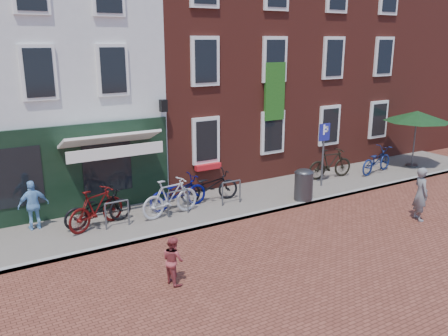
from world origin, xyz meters
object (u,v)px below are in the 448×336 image
cafe_person (33,205)px  bicycle_1 (96,208)px  bicycle_0 (98,208)px  bicycle_3 (170,197)px  bicycle_5 (330,164)px  bicycle_6 (376,160)px  bicycle_2 (178,192)px  parking_sign (324,144)px  boy (173,260)px  woman (421,194)px  bicycle_4 (209,186)px  parasol (417,114)px  litter_bin (304,183)px

cafe_person → bicycle_1: size_ratio=0.74×
bicycle_0 → bicycle_3: (2.21, -0.37, 0.06)m
bicycle_3 → bicycle_5: bearing=-93.5°
cafe_person → bicycle_6: size_ratio=0.71×
cafe_person → bicycle_2: cafe_person is taller
bicycle_6 → parking_sign: bearing=82.0°
boy → bicycle_1: bicycle_1 is taller
bicycle_3 → bicycle_2: bearing=-53.5°
bicycle_0 → parking_sign: bearing=-98.4°
parking_sign → bicycle_1: 8.64m
woman → bicycle_4: size_ratio=0.82×
woman → bicycle_6: bearing=-9.4°
parasol → woman: (-5.03, -4.16, -1.57)m
cafe_person → bicycle_6: (13.39, -0.96, -0.20)m
boy → bicycle_6: size_ratio=0.56×
bicycle_5 → parasol: bearing=-89.0°
parasol → bicycle_1: size_ratio=1.38×
cafe_person → bicycle_0: 1.84m
parasol → cafe_person: (-15.63, 1.04, -1.58)m
bicycle_3 → bicycle_5: 7.30m
bicycle_1 → litter_bin: bearing=-123.5°
woman → bicycle_3: (-6.69, 4.15, -0.15)m
litter_bin → bicycle_5: (2.65, 1.50, -0.01)m
bicycle_0 → bicycle_4: bearing=-92.1°
parasol → bicycle_1: (-14.01, 0.21, -1.72)m
bicycle_1 → bicycle_0: bearing=-53.7°
boy → bicycle_3: (1.69, 3.81, 0.13)m
boy → bicycle_4: bicycle_4 is taller
bicycle_5 → bicycle_6: size_ratio=0.97×
parasol → bicycle_4: bearing=176.8°
woman → boy: woman is taller
bicycle_5 → woman: bearing=-179.8°
boy → cafe_person: bearing=13.9°
litter_bin → parking_sign: size_ratio=0.49×
litter_bin → woman: 3.77m
bicycle_2 → litter_bin: bearing=-113.0°
parking_sign → bicycle_5: 1.59m
bicycle_1 → bicycle_5: 9.58m
boy → bicycle_6: bicycle_6 is taller
parking_sign → bicycle_0: bearing=176.7°
bicycle_4 → woman: bearing=-124.3°
cafe_person → bicycle_6: bearing=173.3°
bicycle_0 → bicycle_6: 11.70m
bicycle_2 → bicycle_6: bearing=-96.0°
bicycle_5 → bicycle_0: bearing=98.3°
litter_bin → bicycle_1: (-6.93, 1.21, -0.01)m
litter_bin → boy: (-6.32, -2.83, -0.14)m
parking_sign → parasol: size_ratio=0.87×
bicycle_2 → cafe_person: bearing=79.1°
parking_sign → bicycle_3: size_ratio=1.20×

